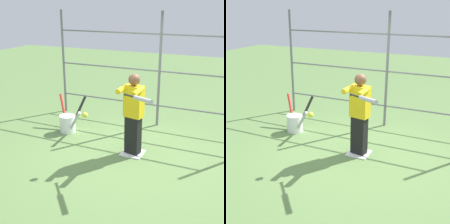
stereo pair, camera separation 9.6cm
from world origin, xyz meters
TOP-DOWN VIEW (x-y plane):
  - ground_plane at (0.00, 0.00)m, footprint 24.00×24.00m
  - home_plate at (0.00, 0.00)m, footprint 0.40×0.40m
  - fence_backstop at (0.00, -1.60)m, footprint 5.04×0.06m
  - batter at (0.00, 0.02)m, footprint 0.39×0.57m
  - baseball_bat_swinging at (-0.37, 0.73)m, footprint 0.66×0.57m
  - softball_in_flight at (0.59, 0.75)m, footprint 0.10×0.10m
  - bat_bucket at (1.68, -0.42)m, footprint 0.99×0.82m

SIDE VIEW (x-z plane):
  - ground_plane at x=0.00m, z-range 0.00..0.00m
  - home_plate at x=0.00m, z-range 0.00..0.02m
  - bat_bucket at x=1.68m, z-range -0.14..0.58m
  - batter at x=0.00m, z-range 0.06..1.61m
  - softball_in_flight at x=0.59m, z-range 0.89..0.99m
  - fence_backstop at x=0.00m, z-range 0.00..2.56m
  - baseball_bat_swinging at x=-0.37m, z-range 1.26..1.42m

